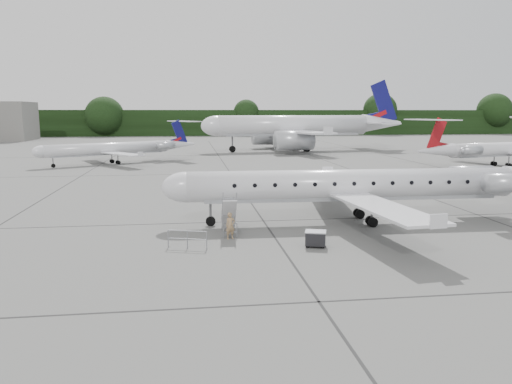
{
  "coord_description": "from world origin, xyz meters",
  "views": [
    {
      "loc": [
        -9.08,
        -28.83,
        7.48
      ],
      "look_at": [
        -4.82,
        2.94,
        2.3
      ],
      "focal_mm": 35.0,
      "sensor_mm": 36.0,
      "label": 1
    }
  ],
  "objects": [
    {
      "name": "main_regional_jet",
      "position": [
        1.75,
        3.3,
        3.63
      ],
      "size": [
        28.69,
        20.91,
        7.26
      ],
      "primitive_type": null,
      "rotation": [
        0.0,
        0.0,
        -0.02
      ],
      "color": "silver",
      "rests_on": "ground"
    },
    {
      "name": "bg_regional_right",
      "position": [
        34.36,
        34.64,
        3.32
      ],
      "size": [
        29.28,
        24.33,
        6.65
      ],
      "primitive_type": null,
      "rotation": [
        0.0,
        0.0,
        3.41
      ],
      "color": "silver",
      "rests_on": "ground"
    },
    {
      "name": "safety_railing",
      "position": [
        -9.29,
        -1.89,
        0.5
      ],
      "size": [
        2.12,
        0.73,
        1.0
      ],
      "primitive_type": null,
      "rotation": [
        0.0,
        0.0,
        -0.3
      ],
      "color": "gray",
      "rests_on": "ground"
    },
    {
      "name": "baggage_cart",
      "position": [
        -2.18,
        -2.45,
        0.48
      ],
      "size": [
        1.31,
        1.17,
        0.95
      ],
      "primitive_type": null,
      "rotation": [
        0.0,
        0.0,
        -0.29
      ],
      "color": "black",
      "rests_on": "ground"
    },
    {
      "name": "bg_narrowbody",
      "position": [
        10.69,
        65.35,
        6.77
      ],
      "size": [
        40.99,
        31.94,
        13.53
      ],
      "primitive_type": null,
      "rotation": [
        0.0,
        0.0,
        0.13
      ],
      "color": "silver",
      "rests_on": "ground"
    },
    {
      "name": "bg_regional_left",
      "position": [
        -20.55,
        45.11,
        3.07
      ],
      "size": [
        28.72,
        26.42,
        6.14
      ],
      "primitive_type": null,
      "rotation": [
        0.0,
        0.0,
        0.53
      ],
      "color": "silver",
      "rests_on": "ground"
    },
    {
      "name": "ground",
      "position": [
        0.0,
        0.0,
        0.0
      ],
      "size": [
        320.0,
        320.0,
        0.0
      ],
      "primitive_type": "plane",
      "color": "#585856",
      "rests_on": "ground"
    },
    {
      "name": "passenger",
      "position": [
        -6.75,
        -0.09,
        0.8
      ],
      "size": [
        0.67,
        0.53,
        1.6
      ],
      "primitive_type": "imported",
      "rotation": [
        0.0,
        0.0,
        0.28
      ],
      "color": "#9B7B55",
      "rests_on": "ground"
    },
    {
      "name": "airstair",
      "position": [
        -6.73,
        1.23,
        1.14
      ],
      "size": [
        0.89,
        2.35,
        2.28
      ],
      "primitive_type": null,
      "rotation": [
        0.0,
        0.0,
        -0.02
      ],
      "color": "silver",
      "rests_on": "ground"
    },
    {
      "name": "treeline",
      "position": [
        0.0,
        130.0,
        4.0
      ],
      "size": [
        260.0,
        4.0,
        8.0
      ],
      "primitive_type": "cube",
      "color": "black",
      "rests_on": "ground"
    }
  ]
}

